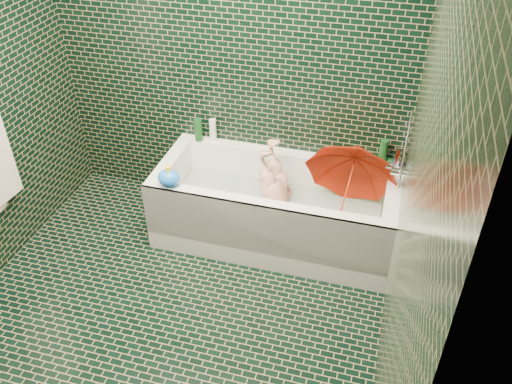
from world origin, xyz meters
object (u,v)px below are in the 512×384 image
(bathtub, at_px, (275,215))
(rubber_duck, at_px, (369,160))
(umbrella, at_px, (348,186))
(child, at_px, (279,203))
(bath_toy, at_px, (169,178))

(bathtub, height_order, rubber_duck, rubber_duck)
(umbrella, height_order, rubber_duck, umbrella)
(umbrella, xyz_separation_m, rubber_duck, (0.11, 0.31, 0.04))
(child, distance_m, bath_toy, 0.82)
(umbrella, relative_size, rubber_duck, 5.45)
(bathtub, relative_size, rubber_duck, 15.15)
(child, xyz_separation_m, umbrella, (0.48, -0.00, 0.24))
(bathtub, distance_m, umbrella, 0.60)
(bath_toy, bearing_deg, bathtub, 44.41)
(child, bearing_deg, bathtub, -30.08)
(bathtub, height_order, umbrella, umbrella)
(bathtub, relative_size, child, 1.86)
(rubber_duck, bearing_deg, child, -130.97)
(rubber_duck, bearing_deg, bathtub, -129.89)
(umbrella, bearing_deg, bath_toy, -155.42)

